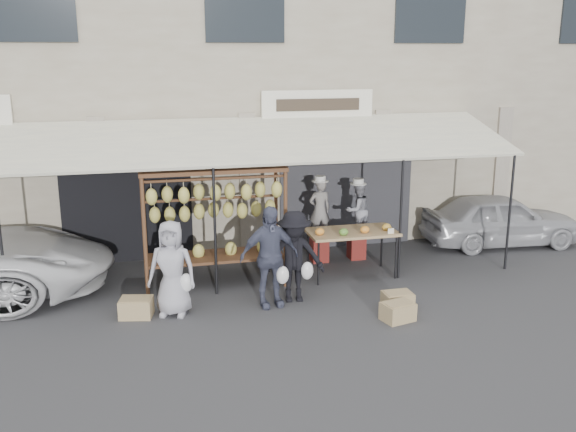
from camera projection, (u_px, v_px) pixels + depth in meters
name	position (u px, v px, depth m)	size (l,w,h in m)	color
ground_plane	(286.00, 313.00, 10.69)	(90.00, 90.00, 0.00)	#2D2D30
shophouse	(225.00, 75.00, 15.89)	(24.00, 6.15, 7.30)	#A9A18C
awning	(258.00, 141.00, 12.19)	(10.00, 2.35, 2.92)	#EAE5C4
banana_rack	(214.00, 204.00, 11.57)	(2.60, 0.90, 2.24)	#412717
produce_table	(352.00, 233.00, 12.25)	(1.70, 0.90, 1.04)	tan
vendor_left	(320.00, 210.00, 13.06)	(0.46, 0.30, 1.25)	gray
vendor_right	(357.00, 210.00, 13.26)	(0.57, 0.45, 1.18)	gray
customer_left	(172.00, 268.00, 10.46)	(0.78, 0.51, 1.60)	#9E9CA7
customer_mid	(269.00, 257.00, 10.80)	(1.03, 0.43, 1.76)	#45495F
customer_right	(294.00, 257.00, 11.03)	(1.04, 0.60, 1.61)	black
stool_left	(319.00, 250.00, 13.28)	(0.34, 0.34, 0.47)	maroon
stool_right	(356.00, 248.00, 13.46)	(0.32, 0.32, 0.46)	maroon
crate_near_a	(398.00, 312.00, 10.37)	(0.49, 0.37, 0.30)	tan
crate_near_b	(398.00, 301.00, 10.83)	(0.48, 0.37, 0.29)	tan
crate_far	(136.00, 308.00, 10.52)	(0.52, 0.39, 0.31)	tan
sedan	(500.00, 219.00, 14.32)	(1.39, 3.46, 1.18)	#AAABB0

